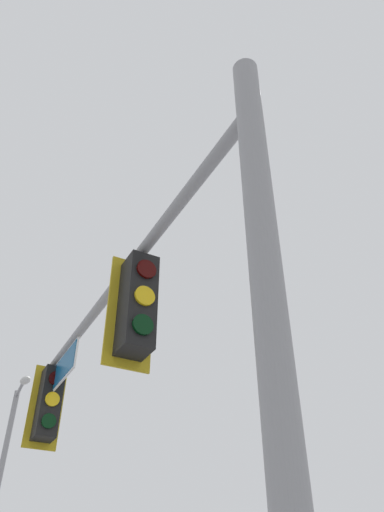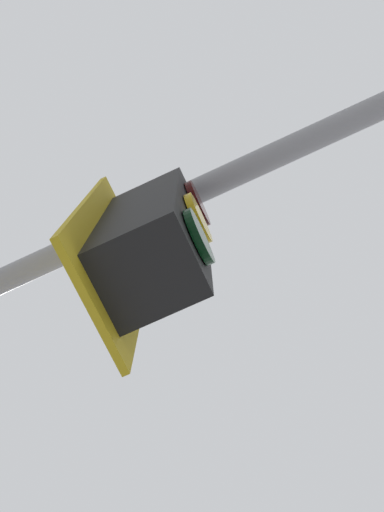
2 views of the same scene
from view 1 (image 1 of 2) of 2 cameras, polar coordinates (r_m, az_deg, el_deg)
The scene contains 1 object.
signal_pole_near at distance 5.26m, azimuth -7.65°, elevation -11.47°, with size 6.40×0.88×5.90m.
Camera 1 is at (-7.93, -3.19, 2.00)m, focal length 35.00 mm.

